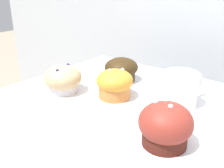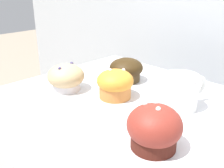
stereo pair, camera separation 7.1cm
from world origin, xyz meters
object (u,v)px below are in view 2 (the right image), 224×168
Objects in this scene: muffin_front_center at (126,70)px; muffin_back_left at (154,128)px; muffin_front_left at (115,84)px; muffin_back_right at (66,78)px; coffee_cup at (181,91)px.

muffin_front_center is 0.37m from muffin_back_left.
muffin_front_left is (-0.22, 0.11, -0.00)m from muffin_back_left.
muffin_back_right reaches higher than muffin_front_center.
muffin_front_left is at bearing 25.33° from muffin_back_right.
coffee_cup is (-0.06, 0.19, 0.00)m from muffin_back_left.
muffin_back_left is 0.99× the size of muffin_back_right.
muffin_back_right is 0.81× the size of coffee_cup.
muffin_back_left is at bearing -38.83° from muffin_front_center.
muffin_front_left is at bearing 152.84° from muffin_back_left.
muffin_back_left is at bearing -7.36° from muffin_back_right.
muffin_back_right is 0.15m from muffin_front_left.
muffin_back_left is 0.25m from muffin_front_left.
coffee_cup reaches higher than muffin_back_right.
muffin_back_right is (-0.07, -0.19, 0.00)m from muffin_front_center.
muffin_back_left is at bearing -27.16° from muffin_front_left.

